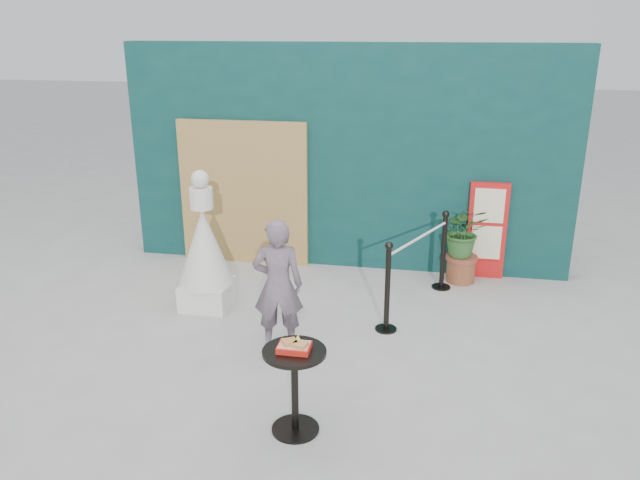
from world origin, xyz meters
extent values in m
plane|color=#ADAAA5|center=(0.00, 0.00, 0.00)|extent=(60.00, 60.00, 0.00)
cube|color=#0B3130|center=(0.00, 3.15, 1.50)|extent=(6.00, 0.30, 3.00)
cube|color=tan|center=(-1.40, 2.94, 1.00)|extent=(1.80, 0.08, 2.00)
imported|color=slate|center=(-0.32, 0.58, 0.70)|extent=(0.56, 0.42, 1.41)
cube|color=red|center=(1.90, 2.96, 0.65)|extent=(0.50, 0.06, 1.30)
cube|color=beige|center=(1.90, 2.92, 1.00)|extent=(0.38, 0.02, 0.45)
cube|color=beige|center=(1.90, 2.92, 0.50)|extent=(0.38, 0.02, 0.45)
cube|color=red|center=(1.90, 2.92, 0.15)|extent=(0.38, 0.02, 0.18)
cube|color=silver|center=(-1.41, 1.41, 0.15)|extent=(0.56, 0.56, 0.30)
cone|color=silver|center=(-1.41, 1.41, 0.76)|extent=(0.65, 0.65, 0.91)
cylinder|color=silver|center=(-1.41, 1.41, 1.34)|extent=(0.26, 0.26, 0.24)
sphere|color=silver|center=(-1.41, 1.41, 1.57)|extent=(0.20, 0.20, 0.20)
cylinder|color=black|center=(0.16, -0.77, 0.01)|extent=(0.40, 0.40, 0.02)
cylinder|color=black|center=(0.16, -0.77, 0.36)|extent=(0.06, 0.06, 0.72)
cylinder|color=black|center=(0.16, -0.77, 0.73)|extent=(0.52, 0.52, 0.03)
cube|color=red|center=(0.16, -0.77, 0.78)|extent=(0.26, 0.19, 0.05)
cube|color=red|center=(0.16, -0.77, 0.80)|extent=(0.24, 0.17, 0.00)
cube|color=#C28B47|center=(0.12, -0.76, 0.82)|extent=(0.15, 0.14, 0.02)
cube|color=#E0A352|center=(0.21, -0.79, 0.82)|extent=(0.13, 0.13, 0.02)
cone|color=yellow|center=(0.18, -0.72, 0.83)|extent=(0.06, 0.06, 0.06)
cylinder|color=brown|center=(1.60, 2.74, 0.15)|extent=(0.37, 0.37, 0.31)
cylinder|color=#973B31|center=(1.60, 2.74, 0.33)|extent=(0.41, 0.41, 0.05)
imported|color=#2C5A26|center=(1.60, 2.74, 0.70)|extent=(0.61, 0.53, 0.68)
cylinder|color=black|center=(0.75, 1.18, 0.01)|extent=(0.24, 0.24, 0.02)
cylinder|color=black|center=(0.75, 1.18, 0.48)|extent=(0.06, 0.06, 0.96)
sphere|color=black|center=(0.75, 1.18, 0.99)|extent=(0.09, 0.09, 0.09)
cylinder|color=black|center=(1.35, 2.48, 0.01)|extent=(0.24, 0.24, 0.02)
cylinder|color=black|center=(1.35, 2.48, 0.48)|extent=(0.06, 0.06, 0.96)
sphere|color=black|center=(1.35, 2.48, 0.99)|extent=(0.09, 0.09, 0.09)
cylinder|color=silver|center=(1.05, 1.83, 0.88)|extent=(0.63, 1.31, 0.03)
camera|label=1|loc=(1.16, -5.07, 3.21)|focal=35.00mm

